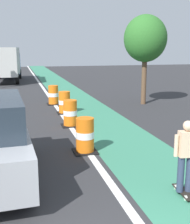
# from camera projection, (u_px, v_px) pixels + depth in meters

# --- Properties ---
(bike_lane_strip) EXTENTS (2.50, 80.00, 0.01)m
(bike_lane_strip) POSITION_uv_depth(u_px,v_px,m) (87.00, 109.00, 15.87)
(bike_lane_strip) COLOR #387F60
(bike_lane_strip) RESTS_ON ground
(lane_divider_stripe) EXTENTS (0.20, 80.00, 0.01)m
(lane_divider_stripe) POSITION_uv_depth(u_px,v_px,m) (59.00, 111.00, 15.50)
(lane_divider_stripe) COLOR silver
(lane_divider_stripe) RESTS_ON ground
(skateboarder_on_lane) EXTENTS (0.57, 0.82, 1.69)m
(skateboarder_on_lane) POSITION_uv_depth(u_px,v_px,m) (186.00, 156.00, 6.47)
(skateboarder_on_lane) COLOR black
(skateboarder_on_lane) RESTS_ON ground
(traffic_barrel_front) EXTENTS (0.73, 0.73, 1.09)m
(traffic_barrel_front) POSITION_uv_depth(u_px,v_px,m) (85.00, 136.00, 9.26)
(traffic_barrel_front) COLOR orange
(traffic_barrel_front) RESTS_ON ground
(traffic_barrel_mid) EXTENTS (0.73, 0.73, 1.09)m
(traffic_barrel_mid) POSITION_uv_depth(u_px,v_px,m) (70.00, 113.00, 12.40)
(traffic_barrel_mid) COLOR orange
(traffic_barrel_mid) RESTS_ON ground
(traffic_barrel_back) EXTENTS (0.73, 0.73, 1.09)m
(traffic_barrel_back) POSITION_uv_depth(u_px,v_px,m) (64.00, 103.00, 14.80)
(traffic_barrel_back) COLOR orange
(traffic_barrel_back) RESTS_ON ground
(traffic_barrel_far) EXTENTS (0.73, 0.73, 1.09)m
(traffic_barrel_far) POSITION_uv_depth(u_px,v_px,m) (53.00, 95.00, 17.16)
(traffic_barrel_far) COLOR orange
(traffic_barrel_far) RESTS_ON ground
(delivery_truck_down_block) EXTENTS (2.73, 7.72, 3.23)m
(delivery_truck_down_block) POSITION_uv_depth(u_px,v_px,m) (7.00, 62.00, 28.45)
(delivery_truck_down_block) COLOR beige
(delivery_truck_down_block) RESTS_ON ground
(street_tree_sidewalk) EXTENTS (2.40, 2.40, 5.00)m
(street_tree_sidewalk) POSITION_uv_depth(u_px,v_px,m) (145.00, 39.00, 16.65)
(street_tree_sidewalk) COLOR brown
(street_tree_sidewalk) RESTS_ON ground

